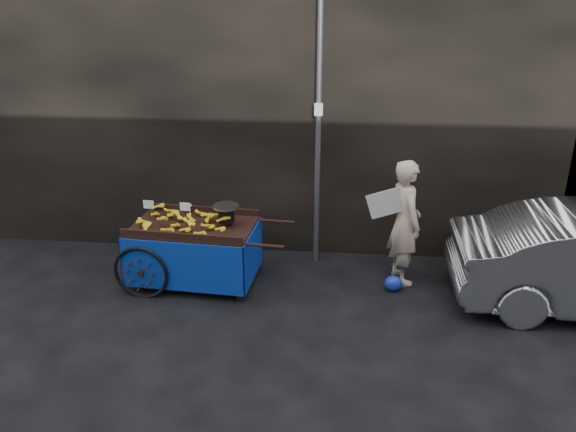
# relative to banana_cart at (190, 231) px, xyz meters

# --- Properties ---
(ground) EXTENTS (80.00, 80.00, 0.00)m
(ground) POSITION_rel_banana_cart_xyz_m (1.46, -0.46, -0.80)
(ground) COLOR black
(ground) RESTS_ON ground
(building_wall) EXTENTS (13.50, 2.00, 5.00)m
(building_wall) POSITION_rel_banana_cart_xyz_m (1.85, 2.14, 1.70)
(building_wall) COLOR black
(building_wall) RESTS_ON ground
(street_pole) EXTENTS (0.12, 0.10, 4.00)m
(street_pole) POSITION_rel_banana_cart_xyz_m (1.76, 0.84, 1.21)
(street_pole) COLOR slate
(street_pole) RESTS_ON ground
(banana_cart) EXTENTS (2.44, 1.29, 1.29)m
(banana_cart) POSITION_rel_banana_cart_xyz_m (0.00, 0.00, 0.00)
(banana_cart) COLOR black
(banana_cart) RESTS_ON ground
(vendor) EXTENTS (0.90, 0.77, 1.83)m
(vendor) POSITION_rel_banana_cart_xyz_m (3.04, 0.33, 0.12)
(vendor) COLOR #C8B194
(vendor) RESTS_ON ground
(plastic_bag) EXTENTS (0.25, 0.20, 0.23)m
(plastic_bag) POSITION_rel_banana_cart_xyz_m (2.91, -0.02, -0.68)
(plastic_bag) COLOR #162DA9
(plastic_bag) RESTS_ON ground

